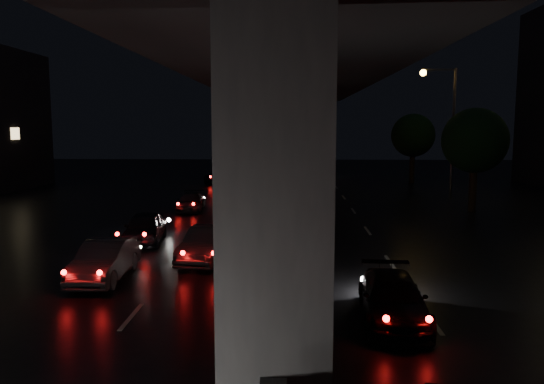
{
  "coord_description": "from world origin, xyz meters",
  "views": [
    {
      "loc": [
        0.29,
        -19.53,
        5.11
      ],
      "look_at": [
        -0.61,
        4.57,
        2.07
      ],
      "focal_mm": 35.0,
      "sensor_mm": 36.0,
      "label": 1
    }
  ],
  "objects": [
    {
      "name": "ground",
      "position": [
        0.0,
        0.0,
        0.0
      ],
      "size": [
        120.0,
        120.0,
        0.0
      ],
      "primitive_type": "plane",
      "color": "black",
      "rests_on": "ground"
    },
    {
      "name": "viaduct",
      "position": [
        0.0,
        5.0,
        8.34
      ],
      "size": [
        12.0,
        80.0,
        10.5
      ],
      "color": "#37373A",
      "rests_on": "ground"
    },
    {
      "name": "median_barrier",
      "position": [
        0.0,
        5.0,
        0.42
      ],
      "size": [
        0.45,
        70.0,
        0.85
      ],
      "primitive_type": "cube",
      "color": "#37373A",
      "rests_on": "ground"
    },
    {
      "name": "tree_c",
      "position": [
        11.0,
        12.0,
        4.2
      ],
      "size": [
        3.8,
        3.8,
        6.12
      ],
      "color": "black",
      "rests_on": "ground"
    },
    {
      "name": "tree_d",
      "position": [
        11.0,
        28.0,
        4.2
      ],
      "size": [
        3.8,
        3.8,
        6.12
      ],
      "color": "black",
      "rests_on": "ground"
    },
    {
      "name": "streetlight_far",
      "position": [
        10.97,
        18.0,
        5.66
      ],
      "size": [
        2.52,
        0.44,
        9.0
      ],
      "color": "#2D2D33",
      "rests_on": "ground"
    },
    {
      "name": "car_3",
      "position": [
        2.96,
        -6.0,
        0.59
      ],
      "size": [
        1.88,
        4.13,
        1.17
      ],
      "primitive_type": "imported",
      "rotation": [
        0.0,
        0.0,
        -0.06
      ],
      "color": "black",
      "rests_on": "ground"
    },
    {
      "name": "car_4",
      "position": [
        -5.92,
        -2.55,
        0.65
      ],
      "size": [
        1.42,
        3.94,
        1.29
      ],
      "primitive_type": "imported",
      "rotation": [
        0.0,
        0.0,
        0.01
      ],
      "color": "#28272A",
      "rests_on": "ground"
    },
    {
      "name": "car_5",
      "position": [
        -2.9,
        -0.01,
        0.64
      ],
      "size": [
        1.86,
        4.03,
        1.28
      ],
      "primitive_type": "imported",
      "rotation": [
        0.0,
        0.0,
        -0.13
      ],
      "color": "#242427",
      "rests_on": "ground"
    },
    {
      "name": "car_6",
      "position": [
        -6.13,
        2.98,
        0.66
      ],
      "size": [
        1.95,
        4.02,
        1.32
      ],
      "primitive_type": "imported",
      "rotation": [
        0.0,
        0.0,
        0.1
      ],
      "color": "black",
      "rests_on": "ground"
    },
    {
      "name": "car_7",
      "position": [
        -5.78,
        11.87,
        0.53
      ],
      "size": [
        1.72,
        3.76,
        1.07
      ],
      "primitive_type": "imported",
      "rotation": [
        0.0,
        0.0,
        0.06
      ],
      "color": "black",
      "rests_on": "ground"
    },
    {
      "name": "car_8",
      "position": [
        -2.49,
        10.25,
        0.63
      ],
      "size": [
        2.2,
        3.94,
        1.27
      ],
      "primitive_type": "imported",
      "rotation": [
        0.0,
        0.0,
        -0.2
      ],
      "color": "black",
      "rests_on": "ground"
    },
    {
      "name": "car_9",
      "position": [
        -2.73,
        16.72,
        0.55
      ],
      "size": [
        1.95,
        3.53,
        1.1
      ],
      "primitive_type": "imported",
      "rotation": [
        0.0,
        0.0,
        0.25
      ],
      "color": "#5B574F",
      "rests_on": "ground"
    },
    {
      "name": "car_10",
      "position": [
        -2.59,
        28.79,
        0.53
      ],
      "size": [
        2.23,
        4.01,
        1.06
      ],
      "primitive_type": "imported",
      "rotation": [
        0.0,
        0.0,
        0.13
      ],
      "color": "black",
      "rests_on": "ground"
    },
    {
      "name": "car_11",
      "position": [
        -6.2,
        27.29,
        0.6
      ],
      "size": [
        2.37,
        4.5,
        1.21
      ],
      "primitive_type": "imported",
      "rotation": [
        0.0,
        0.0,
        -0.09
      ],
      "color": "black",
      "rests_on": "ground"
    },
    {
      "name": "car_12",
      "position": [
        2.81,
        31.83,
        0.63
      ],
      "size": [
        2.07,
        3.87,
        1.25
      ],
      "primitive_type": "imported",
      "rotation": [
        0.0,
        0.0,
        0.17
      ],
      "color": "slate",
      "rests_on": "ground"
    }
  ]
}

